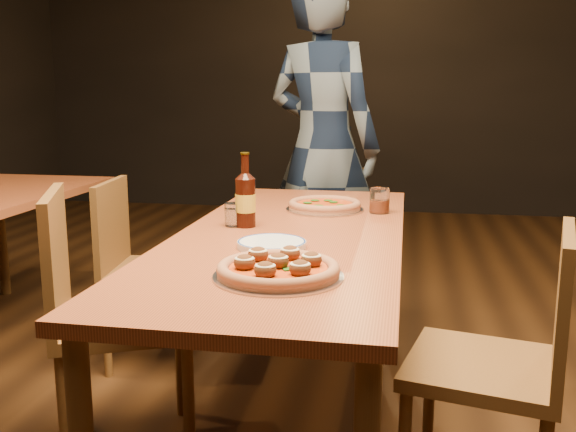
% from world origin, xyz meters
% --- Properties ---
extents(ground, '(9.00, 9.00, 0.00)m').
position_xyz_m(ground, '(0.00, 0.00, 0.00)').
color(ground, black).
extents(table_main, '(0.80, 2.00, 0.75)m').
position_xyz_m(table_main, '(0.00, 0.00, 0.68)').
color(table_main, maroon).
rests_on(table_main, ground).
extents(chair_main_nw, '(0.60, 0.60, 0.97)m').
position_xyz_m(chair_main_nw, '(-0.53, -0.27, 0.49)').
color(chair_main_nw, brown).
rests_on(chair_main_nw, ground).
extents(chair_main_sw, '(0.46, 0.46, 0.89)m').
position_xyz_m(chair_main_sw, '(-0.71, 0.45, 0.45)').
color(chair_main_sw, brown).
rests_on(chair_main_sw, ground).
extents(chair_main_e, '(0.52, 0.52, 0.92)m').
position_xyz_m(chair_main_e, '(0.65, -0.39, 0.46)').
color(chair_main_e, brown).
rests_on(chair_main_e, ground).
extents(chair_end, '(0.40, 0.40, 0.86)m').
position_xyz_m(chair_end, '(-0.02, 1.26, 0.43)').
color(chair_end, brown).
rests_on(chair_end, ground).
extents(pizza_meatball, '(0.36, 0.36, 0.07)m').
position_xyz_m(pizza_meatball, '(0.07, -0.56, 0.77)').
color(pizza_meatball, '#B7B7BF').
rests_on(pizza_meatball, table_main).
extents(pizza_margherita, '(0.33, 0.33, 0.04)m').
position_xyz_m(pizza_margherita, '(0.07, 0.46, 0.77)').
color(pizza_margherita, '#B7B7BF').
rests_on(pizza_margherita, table_main).
extents(plate_stack, '(0.23, 0.23, 0.02)m').
position_xyz_m(plate_stack, '(-0.02, -0.23, 0.76)').
color(plate_stack, white).
rests_on(plate_stack, table_main).
extents(beer_bottle, '(0.08, 0.08, 0.27)m').
position_xyz_m(beer_bottle, '(-0.18, 0.07, 0.85)').
color(beer_bottle, black).
rests_on(beer_bottle, table_main).
extents(water_glass, '(0.07, 0.07, 0.09)m').
position_xyz_m(water_glass, '(-0.23, 0.07, 0.79)').
color(water_glass, white).
rests_on(water_glass, table_main).
extents(amber_glass, '(0.08, 0.08, 0.10)m').
position_xyz_m(amber_glass, '(0.30, 0.44, 0.80)').
color(amber_glass, '#903410').
rests_on(amber_glass, table_main).
extents(diner, '(0.81, 0.70, 1.89)m').
position_xyz_m(diner, '(-0.06, 1.32, 0.94)').
color(diner, black).
rests_on(diner, ground).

